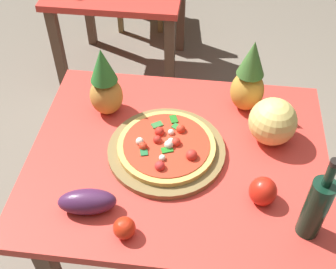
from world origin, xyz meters
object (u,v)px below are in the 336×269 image
(bell_pepper, at_px, (263,191))
(tomato_at_corner, at_px, (124,228))
(wine_bottle, at_px, (316,207))
(eggplant, at_px, (87,202))
(melon, at_px, (273,122))
(display_table, at_px, (178,171))
(pizza_board, at_px, (166,150))
(tomato_by_bottle, at_px, (106,79))
(pizza, at_px, (167,146))
(pineapple_left, at_px, (105,85))
(pineapple_right, at_px, (249,80))

(bell_pepper, height_order, tomato_at_corner, bell_pepper)
(wine_bottle, height_order, eggplant, wine_bottle)
(melon, bearing_deg, bell_pepper, -97.36)
(wine_bottle, bearing_deg, melon, 104.78)
(display_table, relative_size, eggplant, 5.78)
(display_table, xyz_separation_m, pizza_board, (-0.05, 0.01, 0.11))
(eggplant, bearing_deg, display_table, 45.34)
(tomato_by_bottle, relative_size, tomato_at_corner, 0.90)
(eggplant, bearing_deg, tomato_at_corner, -29.58)
(pizza, bearing_deg, pineapple_left, 142.90)
(tomato_by_bottle, bearing_deg, bell_pepper, -39.26)
(melon, bearing_deg, pineapple_left, 173.00)
(wine_bottle, bearing_deg, pizza_board, 150.55)
(pizza, relative_size, bell_pepper, 3.52)
(pineapple_right, bearing_deg, wine_bottle, -70.77)
(tomato_at_corner, bearing_deg, bell_pepper, 23.52)
(melon, bearing_deg, tomato_at_corner, -134.33)
(bell_pepper, distance_m, tomato_by_bottle, 0.88)
(wine_bottle, relative_size, pineapple_right, 1.07)
(pizza, xyz_separation_m, pineapple_right, (0.30, 0.31, 0.11))
(pizza_board, distance_m, eggplant, 0.38)
(wine_bottle, height_order, tomato_by_bottle, wine_bottle)
(display_table, distance_m, wine_bottle, 0.58)
(pizza, relative_size, pineapple_right, 1.14)
(bell_pepper, xyz_separation_m, tomato_at_corner, (-0.45, -0.20, -0.01))
(pineapple_right, height_order, eggplant, pineapple_right)
(pineapple_right, relative_size, eggplant, 1.66)
(pineapple_left, distance_m, eggplant, 0.51)
(bell_pepper, bearing_deg, pineapple_right, 96.82)
(pineapple_right, relative_size, tomato_at_corner, 4.41)
(pizza_board, height_order, wine_bottle, wine_bottle)
(pineapple_right, distance_m, bell_pepper, 0.50)
(pineapple_left, xyz_separation_m, tomato_by_bottle, (-0.05, 0.17, -0.11))
(eggplant, height_order, tomato_by_bottle, eggplant)
(display_table, distance_m, pineapple_left, 0.45)
(pineapple_left, height_order, pineapple_right, pineapple_right)
(eggplant, relative_size, tomato_at_corner, 2.66)
(pizza, xyz_separation_m, tomato_by_bottle, (-0.32, 0.38, -0.01))
(tomato_by_bottle, bearing_deg, tomato_at_corner, -72.91)
(pineapple_left, bearing_deg, tomato_by_bottle, 105.13)
(pizza_board, xyz_separation_m, pineapple_left, (-0.28, 0.21, 0.13))
(display_table, bearing_deg, pineapple_left, 146.20)
(bell_pepper, bearing_deg, pizza, 153.55)
(display_table, relative_size, pineapple_left, 3.69)
(pizza_board, height_order, tomato_at_corner, tomato_at_corner)
(display_table, height_order, eggplant, eggplant)
(pineapple_left, distance_m, bell_pepper, 0.75)
(display_table, height_order, tomato_by_bottle, tomato_by_bottle)
(wine_bottle, xyz_separation_m, eggplant, (-0.74, -0.01, -0.09))
(display_table, distance_m, pizza_board, 0.12)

